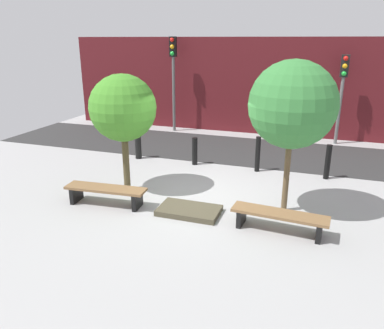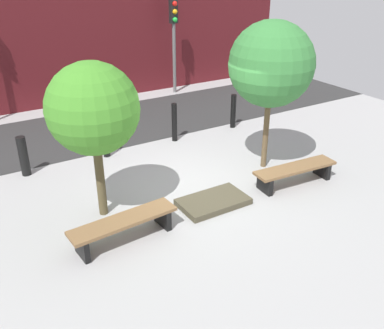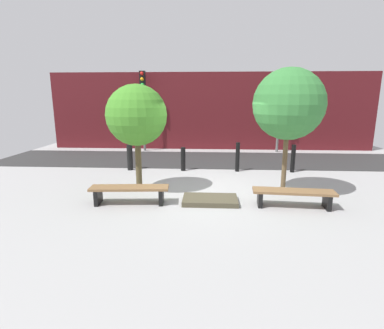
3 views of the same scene
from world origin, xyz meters
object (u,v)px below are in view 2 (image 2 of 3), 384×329
at_px(planter_bed, 213,202).
at_px(bollard_left, 106,140).
at_px(tree_behind_left_bench, 93,109).
at_px(bollard_far_left, 24,156).
at_px(tree_behind_right_bench, 271,65).
at_px(bollard_right, 233,111).
at_px(bench_left, 124,225).
at_px(traffic_light_mid_west, 174,29).
at_px(bollard_center, 174,122).
at_px(bench_right, 295,171).

distance_m(planter_bed, bollard_left, 3.49).
relative_size(planter_bed, bollard_left, 1.61).
distance_m(tree_behind_left_bench, bollard_far_left, 3.13).
height_order(planter_bed, tree_behind_left_bench, tree_behind_left_bench).
distance_m(tree_behind_right_bench, bollard_right, 3.29).
bearing_deg(tree_behind_left_bench, bench_left, -90.00).
bearing_deg(planter_bed, tree_behind_right_bench, 22.73).
bearing_deg(bollard_left, traffic_light_mid_west, 43.62).
bearing_deg(planter_bed, bollard_left, 106.35).
bearing_deg(bench_left, traffic_light_mid_west, 50.72).
bearing_deg(traffic_light_mid_west, bollard_right, -94.58).
distance_m(planter_bed, traffic_light_mid_west, 8.35).
xyz_separation_m(tree_behind_right_bench, bollard_right, (0.92, 2.49, -1.94)).
distance_m(tree_behind_right_bench, bollard_center, 3.30).
xyz_separation_m(bench_left, tree_behind_left_bench, (0.00, 1.04, 1.80)).
height_order(planter_bed, bollard_far_left, bollard_far_left).
bearing_deg(tree_behind_left_bench, bollard_center, 39.77).
relative_size(bench_right, bollard_right, 2.00).
height_order(bench_left, bench_right, bench_left).
bearing_deg(bollard_right, bollard_far_left, 180.00).
height_order(bench_right, tree_behind_right_bench, tree_behind_right_bench).
relative_size(tree_behind_right_bench, bollard_center, 3.21).
bearing_deg(bench_left, bollard_left, 69.23).
distance_m(planter_bed, bollard_center, 3.51).
bearing_deg(bollard_center, traffic_light_mid_west, 60.54).
distance_m(bollard_center, bollard_right, 1.96).
xyz_separation_m(bollard_left, bollard_right, (3.91, 0.00, 0.06)).
height_order(bench_right, bollard_left, bollard_left).
relative_size(bollard_left, bollard_center, 0.82).
xyz_separation_m(bollard_center, bollard_right, (1.96, 0.00, -0.03)).
bearing_deg(traffic_light_mid_west, bench_left, -124.85).
bearing_deg(bench_right, traffic_light_mid_west, 85.10).
bearing_deg(bench_left, bollard_right, 31.11).
bearing_deg(planter_bed, tree_behind_left_bench, 157.27).
xyz_separation_m(bollard_far_left, bollard_left, (1.96, 0.00, -0.04)).
height_order(bollard_far_left, bollard_center, bollard_center).
distance_m(bench_left, planter_bed, 2.04).
xyz_separation_m(planter_bed, bollard_far_left, (-2.93, 3.33, 0.40)).
distance_m(bench_right, tree_behind_right_bench, 2.37).
height_order(tree_behind_right_bench, bollard_center, tree_behind_right_bench).
bearing_deg(tree_behind_right_bench, traffic_light_mid_west, 79.22).
xyz_separation_m(tree_behind_left_bench, traffic_light_mid_west, (5.27, 6.53, 0.12)).
bearing_deg(traffic_light_mid_west, planter_bed, -113.84).
xyz_separation_m(planter_bed, bollard_left, (-0.98, 3.33, 0.37)).
height_order(tree_behind_left_bench, bollard_far_left, tree_behind_left_bench).
bearing_deg(tree_behind_left_bench, bollard_left, 67.40).
bearing_deg(bollard_center, bench_left, -130.26).
height_order(tree_behind_left_bench, bollard_left, tree_behind_left_bench).
height_order(bench_left, traffic_light_mid_west, traffic_light_mid_west).
relative_size(bench_right, tree_behind_right_bench, 0.58).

